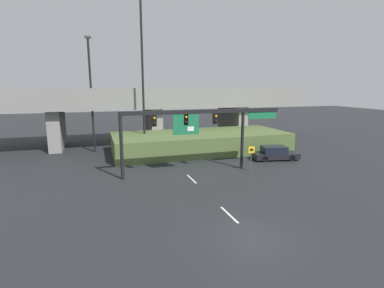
{
  "coord_description": "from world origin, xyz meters",
  "views": [
    {
      "loc": [
        -7.26,
        -12.46,
        7.56
      ],
      "look_at": [
        0.0,
        9.91,
        2.96
      ],
      "focal_mm": 28.0,
      "sensor_mm": 36.0,
      "label": 1
    }
  ],
  "objects_px": {
    "signal_gantry": "(198,122)",
    "highway_light_pole_near": "(91,93)",
    "highway_light_pole_far": "(142,68)",
    "speed_limit_sign": "(251,155)",
    "parked_sedan_near_right": "(275,153)"
  },
  "relations": [
    {
      "from": "highway_light_pole_far",
      "to": "speed_limit_sign",
      "type": "bearing_deg",
      "value": -53.18
    },
    {
      "from": "parked_sedan_near_right",
      "to": "highway_light_pole_near",
      "type": "bearing_deg",
      "value": 161.84
    },
    {
      "from": "highway_light_pole_near",
      "to": "parked_sedan_near_right",
      "type": "height_order",
      "value": "highway_light_pole_near"
    },
    {
      "from": "signal_gantry",
      "to": "highway_light_pole_near",
      "type": "xyz_separation_m",
      "value": [
        -8.64,
        11.76,
        2.33
      ]
    },
    {
      "from": "highway_light_pole_far",
      "to": "signal_gantry",
      "type": "bearing_deg",
      "value": -71.71
    },
    {
      "from": "speed_limit_sign",
      "to": "highway_light_pole_far",
      "type": "xyz_separation_m",
      "value": [
        -7.85,
        10.49,
        7.96
      ]
    },
    {
      "from": "speed_limit_sign",
      "to": "parked_sedan_near_right",
      "type": "relative_size",
      "value": 0.47
    },
    {
      "from": "signal_gantry",
      "to": "highway_light_pole_far",
      "type": "bearing_deg",
      "value": 108.29
    },
    {
      "from": "parked_sedan_near_right",
      "to": "speed_limit_sign",
      "type": "bearing_deg",
      "value": -135.68
    },
    {
      "from": "speed_limit_sign",
      "to": "highway_light_pole_far",
      "type": "distance_m",
      "value": 15.33
    },
    {
      "from": "highway_light_pole_near",
      "to": "parked_sedan_near_right",
      "type": "bearing_deg",
      "value": -28.89
    },
    {
      "from": "signal_gantry",
      "to": "speed_limit_sign",
      "type": "bearing_deg",
      "value": -11.62
    },
    {
      "from": "highway_light_pole_near",
      "to": "highway_light_pole_far",
      "type": "xyz_separation_m",
      "value": [
        5.49,
        -2.24,
        2.67
      ]
    },
    {
      "from": "signal_gantry",
      "to": "highway_light_pole_near",
      "type": "relative_size",
      "value": 1.13
    },
    {
      "from": "signal_gantry",
      "to": "speed_limit_sign",
      "type": "xyz_separation_m",
      "value": [
        4.7,
        -0.97,
        -2.96
      ]
    }
  ]
}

